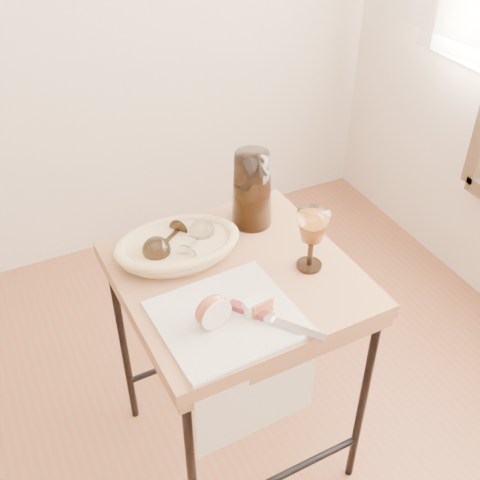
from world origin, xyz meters
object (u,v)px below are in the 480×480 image
goblet_lying_b (195,241)px  side_table (237,368)px  bread_basket (178,248)px  pitcher (252,189)px  goblet_lying_a (166,241)px  apple_half (211,310)px  tea_towel (227,317)px  wine_goblet (311,240)px  table_knife (273,319)px

goblet_lying_b → side_table: bearing=-103.6°
bread_basket → pitcher: bearing=16.5°
bread_basket → goblet_lying_a: goblet_lying_a is taller
goblet_lying_b → apple_half: (-0.07, -0.26, -0.00)m
tea_towel → pitcher: (0.23, 0.32, 0.11)m
tea_towel → goblet_lying_a: 0.29m
goblet_lying_b → pitcher: bearing=-25.3°
side_table → bread_basket: bread_basket is taller
wine_goblet → goblet_lying_b: bearing=144.8°
wine_goblet → table_knife: bearing=-142.9°
apple_half → tea_towel: bearing=-5.7°
goblet_lying_a → bread_basket: bearing=117.6°
goblet_lying_b → table_knife: (0.06, -0.32, -0.03)m
bread_basket → table_knife: bread_basket is taller
side_table → goblet_lying_b: bearing=120.8°
goblet_lying_b → table_knife: bearing=-123.2°
goblet_lying_a → goblet_lying_b: bearing=120.5°
tea_towel → bread_basket: (-0.02, 0.27, 0.02)m
goblet_lying_a → pitcher: bearing=152.4°
side_table → apple_half: bearing=-133.0°
side_table → wine_goblet: bearing=-19.1°
side_table → tea_towel: 0.42m
pitcher → apple_half: pitcher is taller
tea_towel → apple_half: (-0.04, -0.00, 0.04)m
goblet_lying_a → wine_goblet: 0.38m
side_table → tea_towel: bearing=-123.8°
side_table → goblet_lying_b: size_ratio=6.47×
goblet_lying_a → wine_goblet: (0.32, -0.21, 0.04)m
goblet_lying_b → goblet_lying_a: bearing=112.0°
apple_half → bread_basket: bearing=74.4°
goblet_lying_a → apple_half: 0.29m
pitcher → table_knife: size_ratio=1.09×
bread_basket → table_knife: 0.35m
side_table → pitcher: bearing=53.3°
pitcher → wine_goblet: 0.25m
bread_basket → apple_half: 0.28m
wine_goblet → apple_half: (-0.32, -0.08, -0.04)m
bread_basket → goblet_lying_b: (0.04, -0.02, 0.02)m
table_knife → tea_towel: bearing=-162.4°
side_table → pitcher: 0.54m
table_knife → bread_basket: bearing=160.8°
pitcher → apple_half: 0.43m
tea_towel → pitcher: 0.41m
goblet_lying_a → pitcher: pitcher is taller
pitcher → table_knife: bearing=-111.8°
goblet_lying_b → table_knife: size_ratio=0.48×
goblet_lying_a → tea_towel: bearing=62.9°
side_table → bread_basket: (-0.11, 0.13, 0.40)m
tea_towel → bread_basket: bread_basket is taller
table_knife → goblet_lying_a: bearing=164.1°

